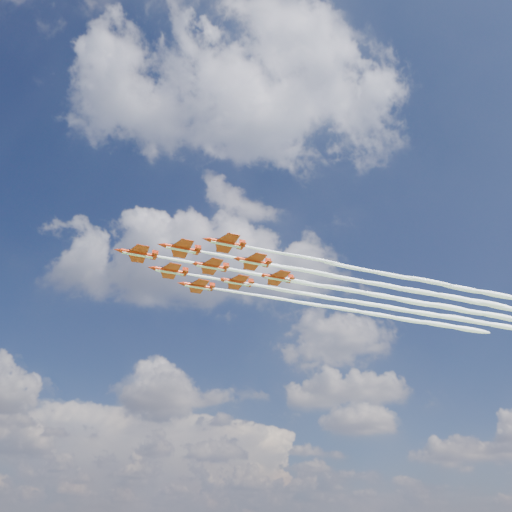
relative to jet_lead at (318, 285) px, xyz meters
name	(u,v)px	position (x,y,z in m)	size (l,w,h in m)	color
jet_lead	(318,285)	(0.00, 0.00, 0.00)	(99.72, 44.72, 2.70)	#B8240A
jet_row2_port	(359,281)	(11.16, -2.27, 0.00)	(99.72, 44.72, 2.70)	#B8240A
jet_row2_starb	(336,299)	(6.21, 9.55, 0.00)	(99.72, 44.72, 2.70)	#B8240A
jet_row3_port	(401,277)	(22.33, -4.54, 0.00)	(99.72, 44.72, 2.70)	#B8240A
jet_row3_centre	(375,295)	(17.38, 7.28, 0.00)	(99.72, 44.72, 2.70)	#B8240A
jet_row3_starb	(353,311)	(12.42, 19.10, 0.00)	(99.72, 44.72, 2.70)	#B8240A
jet_row4_port	(416,291)	(28.54, 5.01, 0.00)	(99.72, 44.72, 2.70)	#B8240A
jet_row4_starb	(390,308)	(23.59, 16.83, 0.00)	(99.72, 44.72, 2.70)	#B8240A
jet_tail	(428,304)	(34.75, 14.56, 0.00)	(99.72, 44.72, 2.70)	#B8240A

